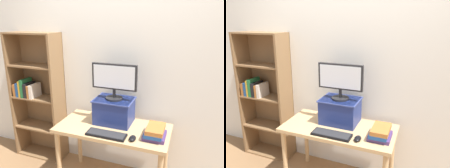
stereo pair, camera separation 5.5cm
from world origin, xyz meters
TOP-DOWN VIEW (x-y plane):
  - back_wall at (0.00, 0.39)m, footprint 7.00×0.08m
  - desk at (0.00, 0.00)m, footprint 1.18×0.57m
  - bookshelf_unit at (-1.14, 0.24)m, footprint 0.67×0.28m
  - riser_box at (-0.03, 0.11)m, footprint 0.42×0.32m
  - computer_monitor at (-0.03, 0.11)m, footprint 0.49×0.18m
  - keyboard at (-0.00, -0.19)m, footprint 0.39×0.14m
  - computer_mouse at (0.26, -0.18)m, footprint 0.06×0.10m
  - book_stack at (0.45, -0.06)m, footprint 0.21×0.27m

SIDE VIEW (x-z plane):
  - desk at x=0.00m, z-range 0.26..0.98m
  - keyboard at x=0.00m, z-range 0.72..0.74m
  - computer_mouse at x=0.26m, z-range 0.72..0.76m
  - book_stack at x=0.45m, z-range 0.72..0.83m
  - bookshelf_unit at x=-1.14m, z-range 0.02..1.68m
  - riser_box at x=-0.03m, z-range 0.73..1.00m
  - computer_monitor at x=-0.03m, z-range 1.02..1.40m
  - back_wall at x=0.00m, z-range 0.00..2.60m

